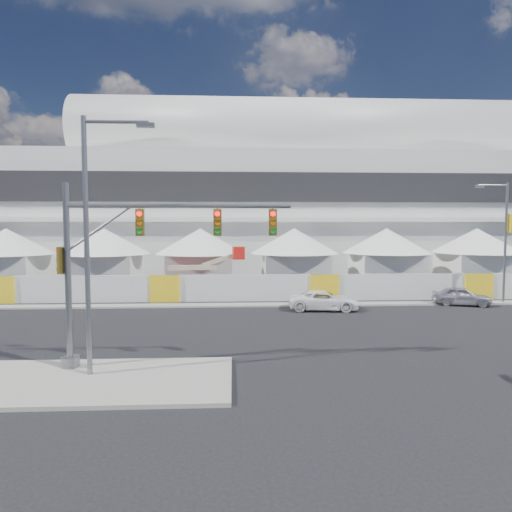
{
  "coord_description": "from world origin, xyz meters",
  "views": [
    {
      "loc": [
        -0.94,
        -19.56,
        5.8
      ],
      "look_at": [
        0.58,
        10.0,
        3.73
      ],
      "focal_mm": 32.0,
      "sensor_mm": 36.0,
      "label": 1
    }
  ],
  "objects": [
    {
      "name": "ground",
      "position": [
        0.0,
        0.0,
        0.0
      ],
      "size": [
        160.0,
        160.0,
        0.0
      ],
      "primitive_type": "plane",
      "color": "black",
      "rests_on": "ground"
    },
    {
      "name": "median_island",
      "position": [
        -6.0,
        -3.0,
        0.07
      ],
      "size": [
        10.0,
        5.0,
        0.15
      ],
      "primitive_type": "cube",
      "color": "gray",
      "rests_on": "ground"
    },
    {
      "name": "stadium",
      "position": [
        8.71,
        41.5,
        9.45
      ],
      "size": [
        80.0,
        24.8,
        21.98
      ],
      "color": "silver",
      "rests_on": "ground"
    },
    {
      "name": "tent_row",
      "position": [
        0.5,
        24.0,
        3.15
      ],
      "size": [
        53.4,
        8.4,
        5.4
      ],
      "color": "silver",
      "rests_on": "ground"
    },
    {
      "name": "hoarding_fence",
      "position": [
        6.0,
        14.5,
        1.0
      ],
      "size": [
        70.0,
        0.25,
        2.0
      ],
      "primitive_type": "cube",
      "color": "silver",
      "rests_on": "ground"
    },
    {
      "name": "sedan_silver",
      "position": [
        15.39,
        11.93,
        0.67
      ],
      "size": [
        2.73,
        4.24,
        1.34
      ],
      "primitive_type": "imported",
      "rotation": [
        0.0,
        0.0,
        1.26
      ],
      "color": "silver",
      "rests_on": "ground"
    },
    {
      "name": "pickup_curb",
      "position": [
        5.2,
        10.63,
        0.66
      ],
      "size": [
        2.69,
        4.96,
        1.32
      ],
      "primitive_type": "imported",
      "rotation": [
        0.0,
        0.0,
        1.46
      ],
      "color": "white",
      "rests_on": "ground"
    },
    {
      "name": "lot_car_a",
      "position": [
        19.54,
        19.4,
        0.71
      ],
      "size": [
        3.22,
        4.56,
        1.43
      ],
      "primitive_type": "imported",
      "rotation": [
        0.0,
        0.0,
        1.13
      ],
      "color": "silver",
      "rests_on": "ground"
    },
    {
      "name": "traffic_mast",
      "position": [
        -5.46,
        -1.48,
        4.17
      ],
      "size": [
        9.11,
        0.71,
        7.26
      ],
      "color": "gray",
      "rests_on": "median_island"
    },
    {
      "name": "streetlight_median",
      "position": [
        -6.09,
        -2.42,
        5.65
      ],
      "size": [
        2.65,
        0.27,
        9.58
      ],
      "color": "slate",
      "rests_on": "median_island"
    },
    {
      "name": "streetlight_curb",
      "position": [
        18.63,
        12.5,
        5.1
      ],
      "size": [
        2.6,
        0.59,
        8.79
      ],
      "color": "slate",
      "rests_on": "ground"
    },
    {
      "name": "boom_lift",
      "position": [
        -4.86,
        18.54,
        1.05
      ],
      "size": [
        7.76,
        2.19,
        3.89
      ],
      "rotation": [
        0.0,
        0.0,
        0.12
      ],
      "color": "red",
      "rests_on": "ground"
    }
  ]
}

